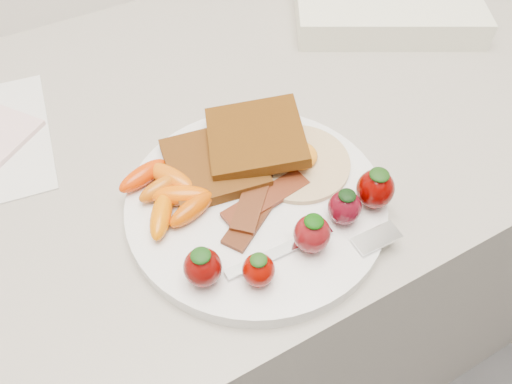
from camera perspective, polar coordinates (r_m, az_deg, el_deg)
counter at (r=0.99m, az=-4.24°, el=-11.46°), size 2.00×0.60×0.90m
plate at (r=0.52m, az=-0.00°, el=-1.31°), size 0.27×0.27×0.02m
toast_lower at (r=0.54m, az=-4.81°, el=3.21°), size 0.11×0.11×0.01m
toast_upper at (r=0.54m, az=-0.03°, el=6.35°), size 0.13×0.13×0.02m
fried_egg at (r=0.54m, az=4.88°, el=3.60°), size 0.14×0.14×0.02m
bacon_strips at (r=0.51m, az=0.33°, el=-1.05°), size 0.11×0.10×0.01m
baby_carrots at (r=0.51m, az=-10.02°, el=-0.06°), size 0.09×0.11×0.02m
strawberries at (r=0.47m, az=5.97°, el=-3.97°), size 0.22×0.06×0.05m
fork at (r=0.48m, az=7.83°, el=-6.03°), size 0.17×0.05×0.00m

